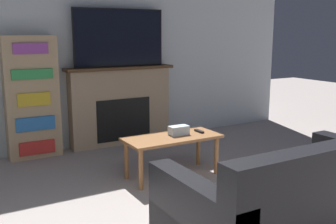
{
  "coord_description": "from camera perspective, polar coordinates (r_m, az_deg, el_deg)",
  "views": [
    {
      "loc": [
        -2.06,
        -1.1,
        1.58
      ],
      "look_at": [
        0.04,
        2.57,
        0.73
      ],
      "focal_mm": 42.0,
      "sensor_mm": 36.0,
      "label": 1
    }
  ],
  "objects": [
    {
      "name": "wall_back",
      "position": [
        5.67,
        -8.58,
        8.94
      ],
      "size": [
        6.21,
        0.06,
        2.7
      ],
      "color": "silver",
      "rests_on": "ground_plane"
    },
    {
      "name": "fireplace",
      "position": [
        5.66,
        -6.89,
        0.97
      ],
      "size": [
        1.57,
        0.28,
        1.12
      ],
      "color": "tan",
      "rests_on": "ground_plane"
    },
    {
      "name": "tv",
      "position": [
        5.56,
        -7.05,
        10.63
      ],
      "size": [
        1.31,
        0.03,
        0.79
      ],
      "color": "black",
      "rests_on": "fireplace"
    },
    {
      "name": "couch",
      "position": [
        3.01,
        17.97,
        -14.15
      ],
      "size": [
        1.8,
        0.94,
        0.93
      ],
      "color": "black",
      "rests_on": "ground_plane"
    },
    {
      "name": "coffee_table",
      "position": [
        4.35,
        0.61,
        -4.38
      ],
      "size": [
        1.07,
        0.48,
        0.46
      ],
      "color": "brown",
      "rests_on": "ground_plane"
    },
    {
      "name": "tissue_box",
      "position": [
        4.4,
        1.56,
        -2.67
      ],
      "size": [
        0.22,
        0.12,
        0.1
      ],
      "color": "silver",
      "rests_on": "coffee_table"
    },
    {
      "name": "remote_control",
      "position": [
        4.53,
        4.54,
        -2.79
      ],
      "size": [
        0.04,
        0.15,
        0.02
      ],
      "color": "black",
      "rests_on": "coffee_table"
    },
    {
      "name": "bookshelf",
      "position": [
        5.26,
        -19.15,
        1.95
      ],
      "size": [
        0.65,
        0.29,
        1.55
      ],
      "color": "tan",
      "rests_on": "ground_plane"
    }
  ]
}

